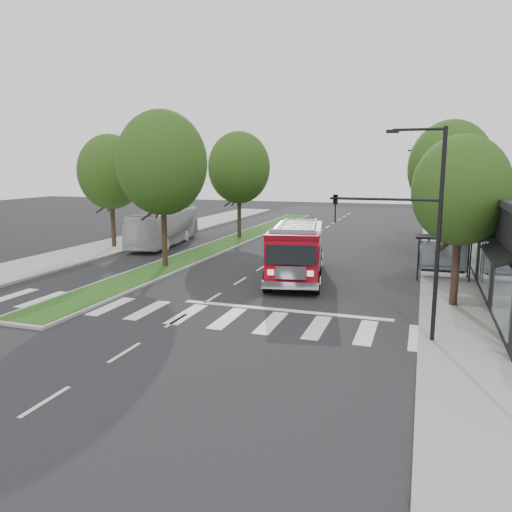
# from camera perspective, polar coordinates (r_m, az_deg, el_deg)

# --- Properties ---
(ground) EXTENTS (140.00, 140.00, 0.00)m
(ground) POSITION_cam_1_polar(r_m,az_deg,el_deg) (25.58, -4.94, -4.79)
(ground) COLOR black
(ground) RESTS_ON ground
(sidewalk_right) EXTENTS (5.00, 80.00, 0.15)m
(sidewalk_right) POSITION_cam_1_polar(r_m,az_deg,el_deg) (33.39, 22.62, -1.87)
(sidewalk_right) COLOR gray
(sidewalk_right) RESTS_ON ground
(sidewalk_left) EXTENTS (5.00, 80.00, 0.15)m
(sidewalk_left) POSITION_cam_1_polar(r_m,az_deg,el_deg) (41.27, -18.02, 0.60)
(sidewalk_left) COLOR gray
(sidewalk_left) RESTS_ON ground
(median) EXTENTS (3.00, 50.00, 0.15)m
(median) POSITION_cam_1_polar(r_m,az_deg,el_deg) (44.13, -2.82, 1.69)
(median) COLOR gray
(median) RESTS_ON ground
(bus_shelter) EXTENTS (3.20, 1.60, 2.61)m
(bus_shelter) POSITION_cam_1_polar(r_m,az_deg,el_deg) (31.15, 20.71, 1.12)
(bus_shelter) COLOR black
(bus_shelter) RESTS_ON ground
(tree_right_near) EXTENTS (4.40, 4.40, 8.05)m
(tree_right_near) POSITION_cam_1_polar(r_m,az_deg,el_deg) (24.72, 22.39, 6.90)
(tree_right_near) COLOR black
(tree_right_near) RESTS_ON ground
(tree_right_mid) EXTENTS (5.60, 5.60, 9.72)m
(tree_right_mid) POSITION_cam_1_polar(r_m,az_deg,el_deg) (36.68, 21.32, 9.34)
(tree_right_mid) COLOR black
(tree_right_mid) RESTS_ON ground
(tree_right_far) EXTENTS (5.00, 5.00, 8.73)m
(tree_right_far) POSITION_cam_1_polar(r_m,az_deg,el_deg) (46.68, 20.73, 8.61)
(tree_right_far) COLOR black
(tree_right_far) RESTS_ON ground
(tree_median_near) EXTENTS (5.80, 5.80, 10.16)m
(tree_median_near) POSITION_cam_1_polar(r_m,az_deg,el_deg) (32.76, -10.69, 10.40)
(tree_median_near) COLOR black
(tree_median_near) RESTS_ON ground
(tree_median_far) EXTENTS (5.60, 5.60, 9.72)m
(tree_median_far) POSITION_cam_1_polar(r_m,az_deg,el_deg) (45.51, -1.96, 10.05)
(tree_median_far) COLOR black
(tree_median_far) RESTS_ON ground
(tree_left_mid) EXTENTS (5.20, 5.20, 9.16)m
(tree_left_mid) POSITION_cam_1_polar(r_m,az_deg,el_deg) (42.09, -16.30, 9.20)
(tree_left_mid) COLOR black
(tree_left_mid) RESTS_ON ground
(streetlight_right_near) EXTENTS (4.08, 0.22, 8.00)m
(streetlight_right_near) POSITION_cam_1_polar(r_m,az_deg,el_deg) (19.24, 17.61, 3.95)
(streetlight_right_near) COLOR black
(streetlight_right_near) RESTS_ON ground
(streetlight_right_far) EXTENTS (2.11, 0.20, 8.00)m
(streetlight_right_far) POSITION_cam_1_polar(r_m,az_deg,el_deg) (42.70, 19.24, 6.79)
(streetlight_right_far) COLOR black
(streetlight_right_far) RESTS_ON ground
(fire_engine) EXTENTS (4.50, 9.99, 3.34)m
(fire_engine) POSITION_cam_1_polar(r_m,az_deg,el_deg) (29.79, 4.66, 0.51)
(fire_engine) COLOR #63050F
(fire_engine) RESTS_ON ground
(city_bus) EXTENTS (4.31, 11.52, 3.13)m
(city_bus) POSITION_cam_1_polar(r_m,az_deg,el_deg) (43.30, -10.42, 3.36)
(city_bus) COLOR silver
(city_bus) RESTS_ON ground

